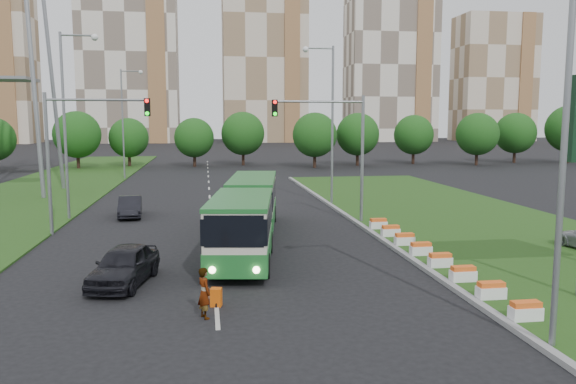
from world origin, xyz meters
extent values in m
plane|color=black|center=(0.00, 0.00, 0.00)|extent=(360.00, 360.00, 0.00)
cube|color=#254B15|center=(13.00, 8.00, 0.07)|extent=(14.00, 60.00, 0.15)
cube|color=gray|center=(6.05, 8.00, 0.09)|extent=(0.30, 60.00, 0.18)
cube|color=#254B15|center=(-18.00, 25.00, 0.05)|extent=(12.00, 110.00, 0.10)
cylinder|color=gray|center=(6.40, 10.00, 4.00)|extent=(0.20, 0.20, 8.00)
cylinder|color=gray|center=(3.65, 10.00, 7.60)|extent=(5.50, 0.14, 0.14)
cube|color=black|center=(0.90, 10.00, 7.20)|extent=(0.32, 0.32, 1.00)
cylinder|color=gray|center=(-12.00, 9.00, 4.00)|extent=(0.20, 0.20, 8.00)
cylinder|color=gray|center=(-9.25, 9.00, 7.60)|extent=(5.50, 0.14, 0.14)
cube|color=black|center=(-6.50, 9.00, 7.20)|extent=(0.32, 0.32, 1.00)
cube|color=silver|center=(-25.00, 150.00, 26.00)|extent=(28.00, 15.00, 52.00)
cube|color=beige|center=(15.00, 150.00, 25.00)|extent=(25.00, 15.00, 50.00)
cube|color=silver|center=(55.00, 150.00, 23.50)|extent=(27.00, 15.00, 47.00)
cube|color=beige|center=(90.00, 150.00, 20.00)|extent=(24.00, 14.00, 40.00)
cube|color=beige|center=(-1.20, 0.48, 1.74)|extent=(2.49, 6.87, 2.69)
cube|color=beige|center=(-1.20, 9.29, 1.74)|extent=(2.49, 8.36, 2.69)
cylinder|color=black|center=(-1.20, 4.51, 1.69)|extent=(2.49, 1.24, 2.49)
cube|color=#1C6428|center=(-1.20, 0.48, 0.85)|extent=(2.57, 6.92, 0.95)
cube|color=#1C6428|center=(-1.20, 9.29, 0.85)|extent=(2.57, 8.41, 0.95)
cube|color=black|center=(-1.20, 0.48, 2.19)|extent=(2.57, 6.92, 1.04)
cube|color=black|center=(-1.20, 9.29, 2.19)|extent=(2.57, 8.41, 1.04)
imported|color=black|center=(-6.55, -1.60, 0.78)|extent=(2.76, 4.85, 1.56)
imported|color=black|center=(-8.37, 14.62, 0.69)|extent=(1.84, 4.32, 1.39)
imported|color=gray|center=(-3.41, -5.94, 0.85)|extent=(0.63, 0.73, 1.70)
cube|color=#D6520B|center=(-3.01, -4.79, 0.32)|extent=(0.38, 0.32, 0.64)
cylinder|color=black|center=(-3.01, -4.95, 0.08)|extent=(0.04, 0.15, 0.15)
camera|label=1|loc=(-3.29, -23.91, 6.43)|focal=35.00mm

